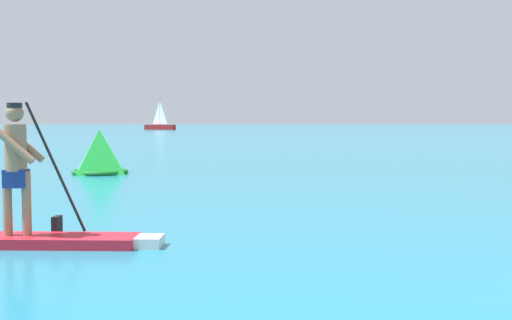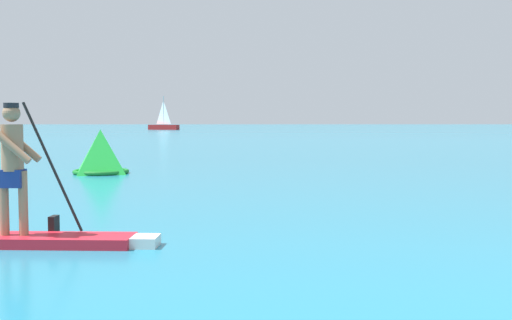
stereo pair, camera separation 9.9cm
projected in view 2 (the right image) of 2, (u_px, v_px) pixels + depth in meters
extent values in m
cube|color=red|center=(32.00, 240.00, 7.47)|extent=(2.53, 0.71, 0.13)
cube|color=white|center=(145.00, 241.00, 7.41)|extent=(0.34, 0.41, 0.13)
cylinder|color=#997051|center=(23.00, 203.00, 7.44)|extent=(0.11, 0.11, 0.79)
cylinder|color=#997051|center=(4.00, 203.00, 7.45)|extent=(0.11, 0.11, 0.79)
cube|color=navy|center=(13.00, 178.00, 7.43)|extent=(0.27, 0.24, 0.22)
cylinder|color=#997051|center=(12.00, 148.00, 7.40)|extent=(0.26, 0.26, 0.57)
sphere|color=#997051|center=(11.00, 113.00, 7.37)|extent=(0.21, 0.21, 0.21)
cylinder|color=black|center=(11.00, 105.00, 7.37)|extent=(0.18, 0.18, 0.06)
cylinder|color=#997051|center=(22.00, 144.00, 7.55)|extent=(0.50, 0.12, 0.45)
cylinder|color=#997051|center=(11.00, 145.00, 7.24)|extent=(0.50, 0.12, 0.45)
cylinder|color=black|center=(53.00, 167.00, 7.78)|extent=(0.76, 0.08, 1.66)
cube|color=black|center=(54.00, 228.00, 7.83)|extent=(0.09, 0.20, 0.32)
pyramid|color=green|center=(101.00, 152.00, 17.48)|extent=(1.83, 1.83, 1.27)
torus|color=#167226|center=(101.00, 172.00, 17.51)|extent=(1.59, 1.59, 0.12)
cube|color=#A51E1E|center=(164.00, 127.00, 97.96)|extent=(5.18, 2.99, 0.80)
cylinder|color=#B2B2B7|center=(164.00, 110.00, 97.78)|extent=(0.12, 0.12, 4.60)
pyramid|color=white|center=(164.00, 112.00, 97.80)|extent=(1.87, 1.48, 3.82)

